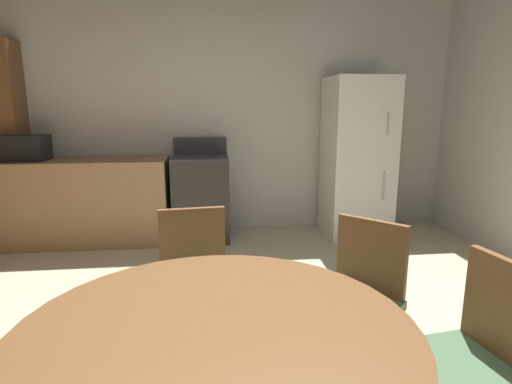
{
  "coord_description": "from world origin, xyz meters",
  "views": [
    {
      "loc": [
        -0.13,
        -1.85,
        1.44
      ],
      "look_at": [
        0.16,
        0.75,
        0.89
      ],
      "focal_mm": 28.4,
      "sensor_mm": 36.0,
      "label": 1
    }
  ],
  "objects_px": {
    "chair_east": "(476,353)",
    "refrigerator": "(357,158)",
    "chair_north": "(195,276)",
    "dining_table": "(217,371)",
    "oven_range": "(201,197)",
    "chair_northeast": "(359,293)",
    "microwave": "(24,148)"
  },
  "relations": [
    {
      "from": "chair_east",
      "to": "refrigerator",
      "type": "bearing_deg",
      "value": -109.63
    },
    {
      "from": "refrigerator",
      "to": "chair_north",
      "type": "xyz_separation_m",
      "value": [
        -1.73,
        -2.17,
        -0.38
      ]
    },
    {
      "from": "dining_table",
      "to": "chair_east",
      "type": "bearing_deg",
      "value": 8.21
    },
    {
      "from": "refrigerator",
      "to": "chair_east",
      "type": "height_order",
      "value": "refrigerator"
    },
    {
      "from": "oven_range",
      "to": "chair_northeast",
      "type": "xyz_separation_m",
      "value": [
        0.86,
        -2.54,
        0.03
      ]
    },
    {
      "from": "dining_table",
      "to": "chair_north",
      "type": "bearing_deg",
      "value": 96.24
    },
    {
      "from": "oven_range",
      "to": "dining_table",
      "type": "xyz_separation_m",
      "value": [
        0.12,
        -3.23,
        0.14
      ]
    },
    {
      "from": "refrigerator",
      "to": "dining_table",
      "type": "bearing_deg",
      "value": -116.94
    },
    {
      "from": "oven_range",
      "to": "microwave",
      "type": "relative_size",
      "value": 2.5
    },
    {
      "from": "chair_east",
      "to": "chair_northeast",
      "type": "bearing_deg",
      "value": -72.49
    },
    {
      "from": "refrigerator",
      "to": "chair_east",
      "type": "relative_size",
      "value": 2.02
    },
    {
      "from": "chair_northeast",
      "to": "chair_north",
      "type": "distance_m",
      "value": 0.9
    },
    {
      "from": "dining_table",
      "to": "chair_northeast",
      "type": "xyz_separation_m",
      "value": [
        0.74,
        0.69,
        -0.11
      ]
    },
    {
      "from": "microwave",
      "to": "chair_east",
      "type": "xyz_separation_m",
      "value": [
        2.91,
        -3.09,
        -0.53
      ]
    },
    {
      "from": "microwave",
      "to": "chair_east",
      "type": "distance_m",
      "value": 4.27
    },
    {
      "from": "oven_range",
      "to": "chair_east",
      "type": "height_order",
      "value": "oven_range"
    },
    {
      "from": "chair_northeast",
      "to": "chair_east",
      "type": "relative_size",
      "value": 1.0
    },
    {
      "from": "dining_table",
      "to": "chair_northeast",
      "type": "height_order",
      "value": "chair_northeast"
    },
    {
      "from": "oven_range",
      "to": "chair_east",
      "type": "distance_m",
      "value": 3.29
    },
    {
      "from": "chair_north",
      "to": "chair_east",
      "type": "distance_m",
      "value": 1.41
    },
    {
      "from": "oven_range",
      "to": "refrigerator",
      "type": "relative_size",
      "value": 0.62
    },
    {
      "from": "oven_range",
      "to": "refrigerator",
      "type": "height_order",
      "value": "refrigerator"
    },
    {
      "from": "chair_north",
      "to": "refrigerator",
      "type": "bearing_deg",
      "value": 135.3
    },
    {
      "from": "microwave",
      "to": "chair_east",
      "type": "relative_size",
      "value": 0.51
    },
    {
      "from": "oven_range",
      "to": "dining_table",
      "type": "relative_size",
      "value": 0.86
    },
    {
      "from": "microwave",
      "to": "dining_table",
      "type": "xyz_separation_m",
      "value": [
        1.91,
        -3.23,
        -0.42
      ]
    },
    {
      "from": "oven_range",
      "to": "chair_north",
      "type": "height_order",
      "value": "oven_range"
    },
    {
      "from": "dining_table",
      "to": "chair_north",
      "type": "relative_size",
      "value": 1.47
    },
    {
      "from": "chair_northeast",
      "to": "dining_table",
      "type": "bearing_deg",
      "value": 0.0
    },
    {
      "from": "chair_east",
      "to": "dining_table",
      "type": "bearing_deg",
      "value": 0.0
    },
    {
      "from": "oven_range",
      "to": "chair_north",
      "type": "xyz_separation_m",
      "value": [
        0.01,
        -2.23,
        0.03
      ]
    },
    {
      "from": "oven_range",
      "to": "chair_east",
      "type": "relative_size",
      "value": 1.26
    }
  ]
}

